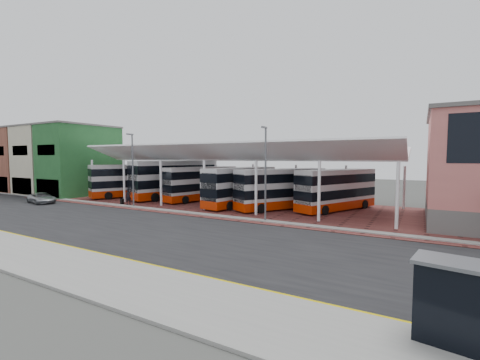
{
  "coord_description": "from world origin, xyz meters",
  "views": [
    {
      "loc": [
        13.52,
        -18.41,
        5.49
      ],
      "look_at": [
        -1.24,
        7.61,
        3.39
      ],
      "focal_mm": 24.0,
      "sensor_mm": 36.0,
      "label": 1
    }
  ],
  "objects_px": {
    "bus_3": "(241,187)",
    "bus_4": "(281,189)",
    "bus_1": "(175,180)",
    "bus_0": "(132,181)",
    "pedestrian": "(129,197)",
    "bus_5": "(337,190)",
    "bus_2": "(201,184)",
    "silver_car": "(42,198)"
  },
  "relations": [
    {
      "from": "silver_car",
      "to": "pedestrian",
      "type": "bearing_deg",
      "value": -57.99
    },
    {
      "from": "pedestrian",
      "to": "bus_2",
      "type": "bearing_deg",
      "value": -15.94
    },
    {
      "from": "bus_5",
      "to": "silver_car",
      "type": "xyz_separation_m",
      "value": [
        -32.16,
        -11.97,
        -1.51
      ]
    },
    {
      "from": "bus_3",
      "to": "bus_0",
      "type": "bearing_deg",
      "value": -169.99
    },
    {
      "from": "bus_1",
      "to": "silver_car",
      "type": "bearing_deg",
      "value": -117.99
    },
    {
      "from": "bus_2",
      "to": "bus_3",
      "type": "height_order",
      "value": "bus_3"
    },
    {
      "from": "bus_1",
      "to": "silver_car",
      "type": "distance_m",
      "value": 15.99
    },
    {
      "from": "bus_3",
      "to": "bus_5",
      "type": "bearing_deg",
      "value": 21.48
    },
    {
      "from": "bus_4",
      "to": "bus_1",
      "type": "bearing_deg",
      "value": -154.45
    },
    {
      "from": "bus_1",
      "to": "bus_2",
      "type": "bearing_deg",
      "value": 14.69
    },
    {
      "from": "bus_3",
      "to": "bus_5",
      "type": "height_order",
      "value": "bus_3"
    },
    {
      "from": "bus_2",
      "to": "bus_4",
      "type": "bearing_deg",
      "value": 7.77
    },
    {
      "from": "bus_3",
      "to": "silver_car",
      "type": "xyz_separation_m",
      "value": [
        -22.02,
        -9.81,
        -1.55
      ]
    },
    {
      "from": "bus_1",
      "to": "bus_4",
      "type": "xyz_separation_m",
      "value": [
        15.81,
        -1.54,
        -0.38
      ]
    },
    {
      "from": "bus_5",
      "to": "pedestrian",
      "type": "xyz_separation_m",
      "value": [
        -21.79,
        -7.88,
        -1.16
      ]
    },
    {
      "from": "bus_1",
      "to": "bus_3",
      "type": "xyz_separation_m",
      "value": [
        10.96,
        -1.59,
        -0.35
      ]
    },
    {
      "from": "bus_0",
      "to": "pedestrian",
      "type": "distance_m",
      "value": 7.98
    },
    {
      "from": "bus_1",
      "to": "bus_4",
      "type": "relative_size",
      "value": 1.24
    },
    {
      "from": "bus_3",
      "to": "pedestrian",
      "type": "xyz_separation_m",
      "value": [
        -11.65,
        -5.72,
        -1.21
      ]
    },
    {
      "from": "bus_0",
      "to": "bus_3",
      "type": "height_order",
      "value": "bus_0"
    },
    {
      "from": "bus_5",
      "to": "bus_4",
      "type": "bearing_deg",
      "value": -133.97
    },
    {
      "from": "bus_1",
      "to": "bus_2",
      "type": "relative_size",
      "value": 1.18
    },
    {
      "from": "bus_0",
      "to": "bus_2",
      "type": "relative_size",
      "value": 1.03
    },
    {
      "from": "bus_1",
      "to": "bus_0",
      "type": "bearing_deg",
      "value": -148.22
    },
    {
      "from": "bus_2",
      "to": "bus_3",
      "type": "xyz_separation_m",
      "value": [
        6.67,
        -1.48,
        0.02
      ]
    },
    {
      "from": "bus_3",
      "to": "bus_4",
      "type": "xyz_separation_m",
      "value": [
        4.85,
        0.05,
        -0.03
      ]
    },
    {
      "from": "bus_1",
      "to": "pedestrian",
      "type": "relative_size",
      "value": 6.7
    },
    {
      "from": "bus_4",
      "to": "pedestrian",
      "type": "relative_size",
      "value": 5.41
    },
    {
      "from": "bus_4",
      "to": "bus_5",
      "type": "relative_size",
      "value": 0.98
    },
    {
      "from": "bus_4",
      "to": "bus_2",
      "type": "bearing_deg",
      "value": -155.97
    },
    {
      "from": "silver_car",
      "to": "pedestrian",
      "type": "distance_m",
      "value": 11.15
    },
    {
      "from": "bus_2",
      "to": "silver_car",
      "type": "height_order",
      "value": "bus_2"
    },
    {
      "from": "pedestrian",
      "to": "bus_4",
      "type": "bearing_deg",
      "value": -52.0
    },
    {
      "from": "bus_2",
      "to": "bus_4",
      "type": "distance_m",
      "value": 11.61
    },
    {
      "from": "pedestrian",
      "to": "silver_car",
      "type": "bearing_deg",
      "value": 130.23
    },
    {
      "from": "bus_2",
      "to": "bus_3",
      "type": "bearing_deg",
      "value": 2.33
    },
    {
      "from": "bus_0",
      "to": "pedestrian",
      "type": "xyz_separation_m",
      "value": [
        5.58,
        -5.56,
        -1.29
      ]
    },
    {
      "from": "bus_0",
      "to": "bus_3",
      "type": "distance_m",
      "value": 17.23
    },
    {
      "from": "bus_0",
      "to": "bus_3",
      "type": "relative_size",
      "value": 1.02
    },
    {
      "from": "bus_3",
      "to": "pedestrian",
      "type": "height_order",
      "value": "bus_3"
    },
    {
      "from": "bus_3",
      "to": "bus_4",
      "type": "height_order",
      "value": "bus_3"
    },
    {
      "from": "bus_0",
      "to": "bus_4",
      "type": "relative_size",
      "value": 1.08
    }
  ]
}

